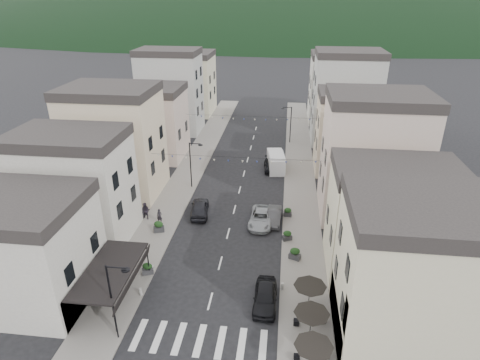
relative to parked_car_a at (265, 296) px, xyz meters
The scene contains 28 objects.
sidewalk_left 28.41m from the parked_car_a, 114.71° to the left, with size 4.00×76.00×0.12m, color slate.
sidewalk_right 26.00m from the parked_car_a, 83.09° to the left, with size 4.00×76.00×0.12m, color slate.
hill_backdrop 293.84m from the parked_car_a, 90.85° to the left, with size 640.00×360.00×70.00m, color black.
boutique_building 20.17m from the parked_car_a, behind, with size 12.00×8.00×8.00m, color beige.
bistro_building 11.19m from the parked_car_a, 12.23° to the right, with size 10.00×8.00×10.00m, color beige.
boutique_awning 11.92m from the parked_car_a, behind, with size 3.77×7.50×3.28m.
buildings_row_left 37.16m from the parked_car_a, 120.88° to the left, with size 10.20×54.16×14.00m.
buildings_row_right 32.52m from the parked_car_a, 71.58° to the left, with size 10.20×54.16×14.50m.
cafe_terrace 5.01m from the parked_car_a, 45.59° to the right, with size 2.50×8.10×2.53m.
streetlamp_left_near 11.41m from the parked_car_a, 157.64° to the right, with size 1.70×0.56×6.00m.
streetlamp_left_far 22.47m from the parked_car_a, 117.24° to the left, with size 1.70×0.56×6.00m.
streetlamp_right_far 37.95m from the parked_car_a, 87.81° to the left, with size 1.70×0.56×6.00m.
bollards 4.44m from the parked_car_a, behind, with size 11.66×10.26×0.60m.
bunting_near 17.11m from the parked_car_a, 105.47° to the left, with size 19.00×0.28×0.62m.
bunting_far 32.47m from the parked_car_a, 97.83° to the left, with size 19.00×0.28×0.62m.
parked_car_a is the anchor object (origin of this frame).
parked_car_b 12.66m from the parked_car_a, 89.25° to the left, with size 1.44×4.13×1.36m, color #373639.
parked_car_c 12.17m from the parked_car_a, 95.59° to the left, with size 2.36×5.11×1.42m, color #969A9E.
parked_car_d 26.55m from the parked_car_a, 91.79° to the left, with size 1.82×4.47×1.30m, color black.
parked_car_e 15.57m from the parked_car_a, 121.17° to the left, with size 1.89×4.69×1.60m, color black.
delivery_van 26.76m from the parked_car_a, 90.35° to the left, with size 2.77×5.49×2.52m.
pedestrian_a 16.02m from the parked_car_a, 137.63° to the left, with size 0.60×0.39×1.64m, color black.
pedestrian_b 17.75m from the parked_car_a, 139.88° to the left, with size 0.93×0.72×1.91m, color #27212C.
planter_la 10.66m from the parked_car_a, 166.63° to the left, with size 1.09×0.83×1.09m.
planter_lb 14.66m from the parked_car_a, 141.32° to the left, with size 1.20×0.88×1.20m.
planter_ra 6.56m from the parked_car_a, 68.99° to the left, with size 1.18×0.92×1.16m.
planter_rb 9.31m from the parked_car_a, 79.94° to the left, with size 1.05×0.84×1.03m.
planter_rc 13.95m from the parked_car_a, 83.31° to the left, with size 0.91×0.52×1.00m.
Camera 1 is at (5.29, -18.39, 22.44)m, focal length 30.00 mm.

